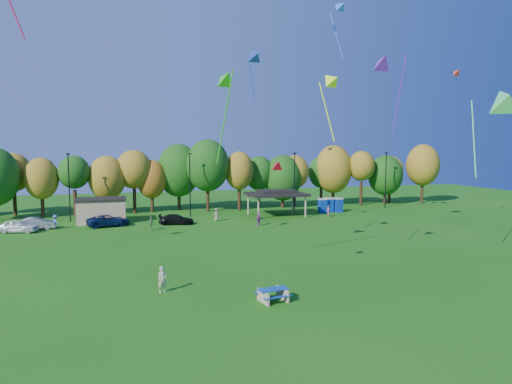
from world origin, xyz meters
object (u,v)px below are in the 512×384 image
object	(u,v)px
car_a	(18,226)
car_d	(176,219)
picnic_table	(273,294)
porta_potties	(330,205)
car_b	(36,223)
kite_flyer	(162,280)
car_c	(108,221)

from	to	relation	value
car_a	car_d	xyz separation A→B (m)	(18.24, 0.41, -0.11)
picnic_table	porta_potties	bearing A→B (deg)	50.39
picnic_table	car_a	world-z (taller)	car_a
porta_potties	car_b	distance (m)	40.58
porta_potties	car_d	distance (m)	24.30
kite_flyer	car_a	world-z (taller)	kite_flyer
car_a	car_c	size ratio (longest dim) A/B	0.86
picnic_table	car_c	bearing A→B (deg)	99.19
picnic_table	car_b	size ratio (longest dim) A/B	0.48
car_d	porta_potties	bearing A→B (deg)	-66.75
car_b	car_a	bearing A→B (deg)	132.74
kite_flyer	car_c	size ratio (longest dim) A/B	0.34
kite_flyer	car_b	distance (m)	31.46
picnic_table	car_a	distance (m)	37.28
porta_potties	car_c	size ratio (longest dim) A/B	0.72
picnic_table	car_d	distance (m)	31.78
car_c	car_d	bearing A→B (deg)	-109.00
kite_flyer	car_b	bearing A→B (deg)	93.54
kite_flyer	car_b	size ratio (longest dim) A/B	0.40
car_a	picnic_table	bearing A→B (deg)	-131.16
porta_potties	car_c	distance (m)	32.40
car_d	car_b	bearing A→B (deg)	98.65
car_a	car_b	xyz separation A→B (m)	(1.68, 1.65, -0.03)
car_b	car_d	bearing A→B (deg)	-96.04
car_a	car_c	xyz separation A→B (m)	(9.92, 1.36, -0.04)
car_c	kite_flyer	bearing A→B (deg)	175.08
car_b	car_d	distance (m)	16.60
porta_potties	kite_flyer	xyz separation A→B (m)	(-28.40, -32.17, -0.21)
picnic_table	car_c	world-z (taller)	car_c
car_b	car_d	size ratio (longest dim) A/B	0.99
kite_flyer	car_d	bearing A→B (deg)	61.81
picnic_table	car_b	distance (m)	37.83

